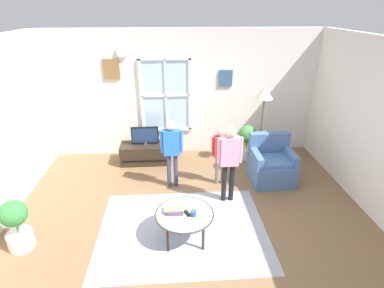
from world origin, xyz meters
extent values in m
cube|color=brown|center=(0.00, 0.00, -0.01)|extent=(6.26, 5.82, 0.02)
cube|color=silver|center=(0.00, 2.67, 1.33)|extent=(5.66, 0.12, 2.65)
cube|color=silver|center=(-0.37, 2.60, 1.32)|extent=(1.02, 0.02, 1.53)
cube|color=white|center=(-0.37, 2.58, 2.08)|extent=(1.08, 0.04, 0.06)
cube|color=white|center=(-0.37, 2.58, 0.55)|extent=(1.08, 0.04, 0.06)
cube|color=white|center=(-0.88, 2.58, 1.32)|extent=(0.06, 0.04, 1.53)
cube|color=white|center=(0.14, 2.58, 1.32)|extent=(0.06, 0.04, 1.53)
cube|color=white|center=(-0.37, 2.58, 1.32)|extent=(0.03, 0.04, 1.53)
cube|color=white|center=(-0.37, 2.58, 1.32)|extent=(1.02, 0.04, 0.03)
cube|color=olive|center=(-1.44, 2.59, 1.88)|extent=(0.32, 0.03, 0.40)
cube|color=#38567A|center=(0.88, 2.59, 1.66)|extent=(0.28, 0.03, 0.34)
cylinder|color=silver|center=(-1.19, 2.58, 2.23)|extent=(0.24, 0.04, 0.24)
cube|color=#999EAD|center=(-0.14, -0.06, 0.00)|extent=(2.47, 1.90, 0.01)
cube|color=#2D2319|center=(-0.82, 2.14, 0.21)|extent=(1.04, 0.47, 0.41)
cube|color=black|center=(-0.82, 1.90, 0.14)|extent=(0.94, 0.02, 0.02)
cylinder|color=#4C4C4C|center=(-0.82, 2.14, 0.44)|extent=(0.08, 0.08, 0.05)
cube|color=black|center=(-0.82, 2.14, 0.62)|extent=(0.55, 0.05, 0.36)
cube|color=navy|center=(-0.82, 2.11, 0.62)|extent=(0.51, 0.01, 0.32)
cube|color=#476B9E|center=(1.58, 1.19, 0.21)|extent=(0.76, 0.72, 0.42)
cube|color=#476B9E|center=(1.58, 1.49, 0.65)|extent=(0.76, 0.16, 0.45)
cube|color=#476B9E|center=(1.26, 1.19, 0.52)|extent=(0.12, 0.65, 0.20)
cube|color=#476B9E|center=(1.90, 1.19, 0.52)|extent=(0.12, 0.65, 0.20)
cube|color=#4D73AA|center=(1.58, 1.14, 0.46)|extent=(0.61, 0.50, 0.08)
cylinder|color=#99B2B7|center=(-0.12, -0.24, 0.43)|extent=(0.80, 0.80, 0.02)
torus|color=#3F3328|center=(-0.12, -0.24, 0.43)|extent=(0.82, 0.82, 0.02)
cylinder|color=#33281E|center=(-0.36, 0.00, 0.21)|extent=(0.04, 0.04, 0.42)
cylinder|color=#33281E|center=(0.12, 0.00, 0.21)|extent=(0.04, 0.04, 0.42)
cylinder|color=#33281E|center=(-0.36, -0.48, 0.21)|extent=(0.04, 0.04, 0.42)
cylinder|color=#33281E|center=(0.12, -0.48, 0.21)|extent=(0.04, 0.04, 0.42)
cube|color=#92386E|center=(-0.26, -0.19, 0.45)|extent=(0.24, 0.20, 0.02)
cube|color=#474589|center=(-0.26, -0.19, 0.47)|extent=(0.20, 0.19, 0.02)
cube|color=#8C975D|center=(-0.26, -0.19, 0.49)|extent=(0.27, 0.15, 0.03)
cylinder|color=#334C8C|center=(0.00, -0.30, 0.48)|extent=(0.08, 0.08, 0.08)
cube|color=black|center=(-0.08, -0.26, 0.45)|extent=(0.09, 0.15, 0.02)
cylinder|color=#726656|center=(0.55, 1.19, 0.28)|extent=(0.07, 0.07, 0.56)
cylinder|color=#726656|center=(0.65, 1.19, 0.28)|extent=(0.07, 0.07, 0.56)
cube|color=red|center=(0.60, 1.19, 0.76)|extent=(0.24, 0.13, 0.40)
sphere|color=#D8AD8C|center=(0.60, 1.19, 1.04)|extent=(0.15, 0.15, 0.15)
cylinder|color=red|center=(0.46, 1.17, 0.78)|extent=(0.05, 0.05, 0.36)
cylinder|color=red|center=(0.74, 1.17, 0.78)|extent=(0.05, 0.05, 0.36)
cylinder|color=#333851|center=(-0.34, 1.16, 0.33)|extent=(0.08, 0.08, 0.65)
cylinder|color=#333851|center=(-0.21, 1.16, 0.33)|extent=(0.08, 0.08, 0.65)
cube|color=blue|center=(-0.28, 1.16, 0.88)|extent=(0.28, 0.15, 0.46)
sphere|color=beige|center=(-0.28, 1.16, 1.20)|extent=(0.18, 0.18, 0.18)
cylinder|color=blue|center=(-0.44, 1.14, 0.91)|extent=(0.06, 0.06, 0.42)
cylinder|color=blue|center=(-0.11, 1.14, 0.91)|extent=(0.06, 0.06, 0.42)
cylinder|color=black|center=(0.58, 0.65, 0.34)|extent=(0.08, 0.08, 0.69)
cylinder|color=black|center=(0.71, 0.65, 0.34)|extent=(0.08, 0.08, 0.69)
cube|color=#DB9EBC|center=(0.65, 0.65, 0.93)|extent=(0.30, 0.15, 0.49)
sphere|color=beige|center=(0.65, 0.65, 1.27)|extent=(0.19, 0.19, 0.19)
cylinder|color=#DB9EBC|center=(0.47, 0.63, 0.96)|extent=(0.06, 0.06, 0.44)
cylinder|color=#DB9EBC|center=(0.82, 0.63, 0.96)|extent=(0.06, 0.06, 0.44)
cylinder|color=silver|center=(1.33, 2.17, 0.10)|extent=(0.31, 0.31, 0.21)
cylinder|color=#4C7238|center=(1.33, 2.17, 0.29)|extent=(0.02, 0.02, 0.15)
sphere|color=#408B40|center=(1.33, 2.17, 0.56)|extent=(0.38, 0.38, 0.38)
cylinder|color=silver|center=(-2.38, -0.26, 0.12)|extent=(0.34, 0.34, 0.24)
cylinder|color=#4C7238|center=(-2.38, -0.26, 0.32)|extent=(0.02, 0.02, 0.14)
sphere|color=#347D3B|center=(-2.38, -0.26, 0.57)|extent=(0.36, 0.36, 0.36)
cylinder|color=black|center=(1.50, 1.82, 0.01)|extent=(0.26, 0.26, 0.03)
cylinder|color=brown|center=(1.50, 1.82, 0.72)|extent=(0.03, 0.03, 1.45)
cone|color=beige|center=(1.50, 1.82, 1.55)|extent=(0.32, 0.32, 0.22)
camera|label=1|loc=(-0.25, -3.63, 3.07)|focal=28.32mm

